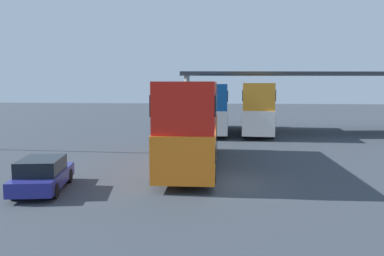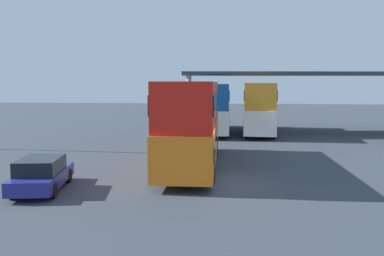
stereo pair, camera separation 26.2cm
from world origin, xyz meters
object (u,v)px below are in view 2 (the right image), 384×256
Objects in this scene: double_decker_near_canopy at (215,106)px; double_decker_mid_row at (261,106)px; double_decker_main at (192,120)px; parked_hatchback at (42,174)px.

double_decker_near_canopy is 4.01m from double_decker_mid_row.
double_decker_main is at bearing 167.33° from double_decker_mid_row.
parked_hatchback is at bearing 133.72° from double_decker_main.
double_decker_mid_row reaches higher than double_decker_near_canopy.
double_decker_main is 1.08× the size of double_decker_mid_row.
double_decker_near_canopy reaches higher than parked_hatchback.
double_decker_mid_row is (4.48, 14.70, -0.03)m from double_decker_main.
double_decker_near_canopy is (0.48, 15.08, -0.07)m from double_decker_main.
double_decker_main is 15.09m from double_decker_near_canopy.
double_decker_main is at bearing -54.82° from parked_hatchback.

